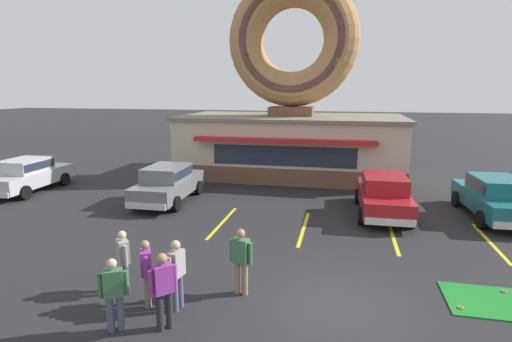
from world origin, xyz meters
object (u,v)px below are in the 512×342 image
object	(u,v)px
car_grey	(168,182)
car_teal	(495,196)
pedestrian_leather_jacket_man	(241,258)
trash_bin	(156,172)
pedestrian_crossing_woman	(146,270)
pedestrian_beanie_man	(114,292)
car_red	(384,193)
pedestrian_blue_sweater_man	(177,272)
car_silver	(28,174)
pedestrian_clipboard_woman	(163,288)
pedestrian_hooded_kid	(124,259)

from	to	relation	value
car_grey	car_teal	xyz separation A→B (m)	(13.06, 0.55, 0.00)
car_grey	car_teal	distance (m)	13.07
car_teal	pedestrian_leather_jacket_man	world-z (taller)	pedestrian_leather_jacket_man
pedestrian_leather_jacket_man	trash_bin	xyz separation A→B (m)	(-7.47, 10.63, -0.41)
pedestrian_crossing_woman	trash_bin	distance (m)	12.85
car_teal	pedestrian_beanie_man	world-z (taller)	car_teal
car_grey	pedestrian_leather_jacket_man	xyz separation A→B (m)	(5.12, -7.09, 0.03)
car_teal	pedestrian_crossing_woman	world-z (taller)	car_teal
car_red	pedestrian_blue_sweater_man	world-z (taller)	pedestrian_blue_sweater_man
car_silver	trash_bin	size ratio (longest dim) A/B	4.74
car_red	car_teal	world-z (taller)	same
trash_bin	car_red	bearing A→B (deg)	-17.02
car_red	pedestrian_clipboard_woman	size ratio (longest dim) A/B	2.78
car_teal	car_silver	bearing A→B (deg)	-178.91
pedestrian_clipboard_woman	trash_bin	xyz separation A→B (m)	(-6.31, 12.36, -0.42)
car_teal	pedestrian_clipboard_woman	world-z (taller)	pedestrian_clipboard_woman
car_grey	pedestrian_blue_sweater_man	distance (m)	8.95
pedestrian_clipboard_woman	car_grey	bearing A→B (deg)	114.14
pedestrian_clipboard_woman	pedestrian_leather_jacket_man	bearing A→B (deg)	56.12
car_red	pedestrian_hooded_kid	size ratio (longest dim) A/B	2.97
car_teal	pedestrian_leather_jacket_man	bearing A→B (deg)	-136.13
pedestrian_leather_jacket_man	car_grey	bearing A→B (deg)	125.84
car_red	pedestrian_crossing_woman	distance (m)	9.99
pedestrian_leather_jacket_man	trash_bin	size ratio (longest dim) A/B	1.68
car_grey	car_teal	size ratio (longest dim) A/B	0.99
pedestrian_clipboard_woman	pedestrian_crossing_woman	xyz separation A→B (m)	(-0.78, 0.77, -0.06)
trash_bin	car_teal	bearing A→B (deg)	-10.99
pedestrian_clipboard_woman	pedestrian_hooded_kid	bearing A→B (deg)	142.63
car_grey	car_teal	bearing A→B (deg)	2.42
car_red	pedestrian_beanie_man	bearing A→B (deg)	-123.20
pedestrian_beanie_man	pedestrian_blue_sweater_man	bearing A→B (deg)	48.27
car_teal	car_red	bearing A→B (deg)	-173.29
car_teal	pedestrian_blue_sweater_man	size ratio (longest dim) A/B	2.85
pedestrian_clipboard_woman	pedestrian_beanie_man	distance (m)	0.99
pedestrian_blue_sweater_man	trash_bin	world-z (taller)	pedestrian_blue_sweater_man
car_silver	pedestrian_clipboard_woman	bearing A→B (deg)	-38.65
car_silver	car_red	bearing A→B (deg)	-0.32
pedestrian_hooded_kid	pedestrian_crossing_woman	xyz separation A→B (m)	(0.84, -0.47, 0.01)
car_teal	pedestrian_clipboard_woman	size ratio (longest dim) A/B	2.81
pedestrian_blue_sweater_man	pedestrian_hooded_kid	world-z (taller)	pedestrian_blue_sweater_man
pedestrian_blue_sweater_man	pedestrian_hooded_kid	xyz separation A→B (m)	(-1.58, 0.48, -0.05)
pedestrian_hooded_kid	pedestrian_clipboard_woman	bearing A→B (deg)	-37.37
pedestrian_blue_sweater_man	trash_bin	bearing A→B (deg)	118.35
car_red	pedestrian_leather_jacket_man	size ratio (longest dim) A/B	2.80
car_grey	pedestrian_hooded_kid	bearing A→B (deg)	-72.92
pedestrian_clipboard_woman	trash_bin	world-z (taller)	pedestrian_clipboard_woman
pedestrian_clipboard_woman	trash_bin	bearing A→B (deg)	117.02
car_grey	car_silver	bearing A→B (deg)	178.70
pedestrian_beanie_man	pedestrian_crossing_woman	bearing A→B (deg)	80.37
pedestrian_hooded_kid	pedestrian_beanie_man	world-z (taller)	pedestrian_beanie_man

